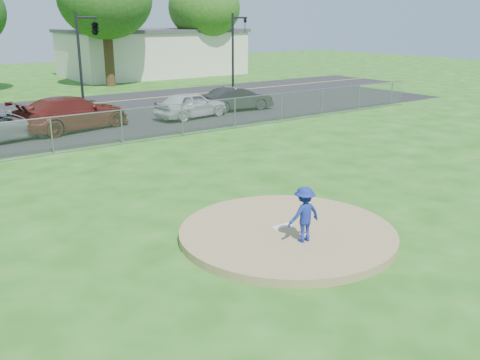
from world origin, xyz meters
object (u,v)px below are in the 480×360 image
object	(u,v)px
pitcher	(304,214)
parked_car_gray	(3,125)
traffic_signal_center	(93,30)
parked_car_darkred	(73,113)
parked_car_pearl	(191,105)
parked_car_charcoal	(238,99)
traffic_signal_right	(236,46)
commercial_building	(153,52)

from	to	relation	value
pitcher	parked_car_gray	distance (m)	16.88
traffic_signal_center	parked_car_darkred	bearing A→B (deg)	-122.35
pitcher	parked_car_pearl	distance (m)	17.95
pitcher	parked_car_charcoal	distance (m)	20.02
pitcher	parked_car_charcoal	size ratio (longest dim) A/B	0.32
parked_car_pearl	parked_car_gray	bearing A→B (deg)	80.82
traffic_signal_right	parked_car_charcoal	bearing A→B (deg)	-124.67
parked_car_pearl	parked_car_darkred	bearing A→B (deg)	76.60
parked_car_pearl	traffic_signal_center	bearing A→B (deg)	15.64
pitcher	parked_car_gray	xyz separation A→B (m)	(-2.78, 16.64, -0.18)
traffic_signal_right	parked_car_pearl	world-z (taller)	traffic_signal_right
traffic_signal_center	traffic_signal_right	world-z (taller)	same
commercial_building	parked_car_pearl	size ratio (longest dim) A/B	3.89
traffic_signal_right	pitcher	distance (m)	27.04
parked_car_darkred	parked_car_charcoal	world-z (taller)	parked_car_darkred
traffic_signal_right	parked_car_pearl	xyz separation A→B (m)	(-7.47, -6.20, -2.63)
commercial_building	parked_car_pearl	world-z (taller)	commercial_building
traffic_signal_center	pitcher	distance (m)	23.43
traffic_signal_right	pitcher	size ratio (longest dim) A/B	4.20
commercial_building	parked_car_gray	xyz separation A→B (m)	(-18.94, -22.11, -1.47)
commercial_building	parked_car_charcoal	bearing A→B (deg)	-104.72
pitcher	parked_car_charcoal	world-z (taller)	pitcher
parked_car_gray	pitcher	bearing A→B (deg)	177.05
traffic_signal_center	parked_car_darkred	world-z (taller)	traffic_signal_center
traffic_signal_right	pitcher	xyz separation A→B (m)	(-14.40, -22.76, -2.50)
commercial_building	parked_car_charcoal	world-z (taller)	commercial_building
parked_car_gray	traffic_signal_right	bearing A→B (deg)	-82.84
commercial_building	parked_car_darkred	distance (m)	26.75
parked_car_gray	parked_car_darkred	distance (m)	3.35
parked_car_darkred	commercial_building	bearing A→B (deg)	-49.01
parked_car_darkred	pitcher	bearing A→B (deg)	164.98
parked_car_darkred	parked_car_charcoal	size ratio (longest dim) A/B	1.37
parked_car_darkred	parked_car_pearl	distance (m)	6.41
parked_car_pearl	parked_car_charcoal	size ratio (longest dim) A/B	1.01
commercial_building	parked_car_pearl	bearing A→B (deg)	-112.58
parked_car_charcoal	traffic_signal_right	bearing A→B (deg)	-27.80
traffic_signal_center	pitcher	bearing A→B (deg)	-100.28
parked_car_darkred	parked_car_charcoal	distance (m)	9.93
parked_car_charcoal	pitcher	bearing A→B (deg)	155.37
traffic_signal_right	parked_car_gray	size ratio (longest dim) A/B	1.15
pitcher	parked_car_gray	world-z (taller)	pitcher
traffic_signal_center	parked_car_darkred	xyz separation A→B (m)	(-3.59, -5.67, -3.77)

